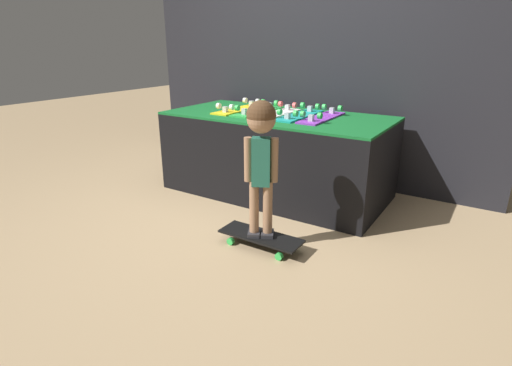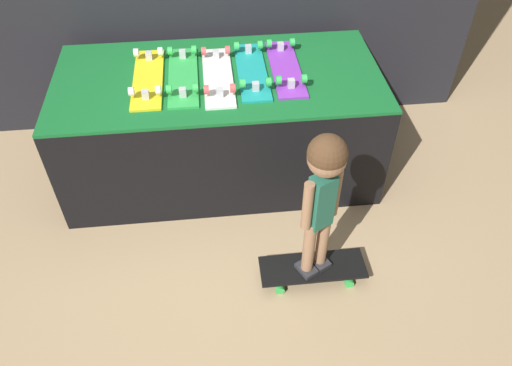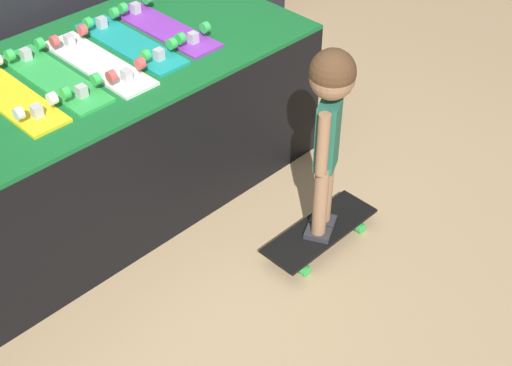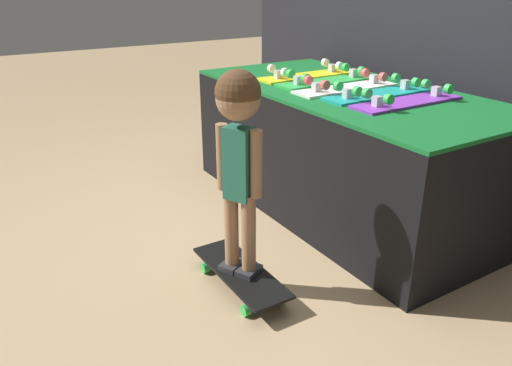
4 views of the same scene
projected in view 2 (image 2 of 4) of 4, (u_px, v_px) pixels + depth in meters
ground_plane at (229, 224)px, 3.21m from camera, size 16.00×16.00×0.00m
display_rack at (221, 125)px, 3.35m from camera, size 2.04×0.98×0.76m
skateboard_yellow_on_rack at (148, 77)px, 3.04m from camera, size 0.18×0.67×0.09m
skateboard_green_on_rack at (183, 75)px, 3.06m from camera, size 0.18×0.67×0.09m
skateboard_white_on_rack at (218, 75)px, 3.06m from camera, size 0.18×0.67×0.09m
skateboard_teal_on_rack at (252, 70)px, 3.10m from camera, size 0.18×0.67×0.09m
skateboard_purple_on_rack at (285, 67)px, 3.13m from camera, size 0.18×0.67×0.09m
skateboard_on_floor at (312, 268)px, 2.87m from camera, size 0.61×0.21×0.09m
child at (324, 184)px, 2.40m from camera, size 0.21×0.19×0.95m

